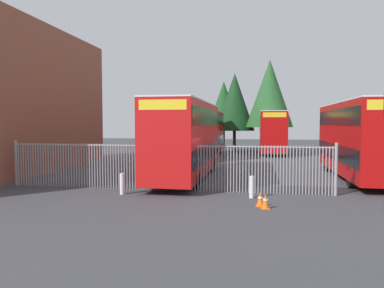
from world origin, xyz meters
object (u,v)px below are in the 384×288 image
double_decker_bus_behind_fence_left (358,137)px  double_decker_bus_far_back (272,131)px  double_decker_bus_behind_fence_right (205,132)px  traffic_cone_by_gate (265,201)px  bollard_center_front (252,187)px  double_decker_bus_near_gate (186,137)px  traffic_cone_mid_forecourt (260,199)px  bollard_near_left (122,184)px

double_decker_bus_behind_fence_left → double_decker_bus_far_back: (-4.16, 17.52, 0.00)m
double_decker_bus_behind_fence_right → traffic_cone_by_gate: bearing=-75.8°
bollard_center_front → double_decker_bus_near_gate: bearing=127.4°
double_decker_bus_behind_fence_left → traffic_cone_mid_forecourt: double_decker_bus_behind_fence_left is taller
bollard_near_left → traffic_cone_by_gate: size_ratio=1.61×
double_decker_bus_behind_fence_left → traffic_cone_mid_forecourt: (-5.60, -8.23, -2.13)m
double_decker_bus_far_back → bollard_center_front: double_decker_bus_far_back is taller
double_decker_bus_far_back → bollard_center_front: 24.35m
bollard_near_left → bollard_center_front: size_ratio=1.00×
double_decker_bus_near_gate → traffic_cone_mid_forecourt: size_ratio=18.32×
double_decker_bus_behind_fence_right → traffic_cone_mid_forecourt: double_decker_bus_behind_fence_right is taller
double_decker_bus_behind_fence_left → bollard_near_left: (-11.71, -6.88, -1.95)m
double_decker_bus_behind_fence_left → double_decker_bus_behind_fence_right: bearing=131.5°
traffic_cone_mid_forecourt → traffic_cone_by_gate: bearing=-62.5°
bollard_center_front → double_decker_bus_behind_fence_right: bearing=104.0°
double_decker_bus_far_back → traffic_cone_mid_forecourt: size_ratio=18.32×
double_decker_bus_behind_fence_left → bollard_near_left: 13.72m
double_decker_bus_behind_fence_left → bollard_center_front: bearing=-131.7°
double_decker_bus_near_gate → bollard_near_left: (-1.95, -5.18, -1.95)m
double_decker_bus_near_gate → double_decker_bus_behind_fence_right: size_ratio=1.00×
bollard_center_front → double_decker_bus_far_back: bearing=85.8°
double_decker_bus_behind_fence_left → double_decker_bus_behind_fence_right: same height
double_decker_bus_far_back → traffic_cone_by_gate: (-1.25, -26.11, -2.13)m
double_decker_bus_behind_fence_left → traffic_cone_by_gate: size_ratio=18.32×
double_decker_bus_near_gate → double_decker_bus_behind_fence_left: size_ratio=1.00×
bollard_center_front → traffic_cone_by_gate: (0.54, -1.91, -0.19)m
double_decker_bus_behind_fence_right → traffic_cone_by_gate: (5.19, -20.56, -2.13)m
double_decker_bus_near_gate → bollard_center_front: double_decker_bus_near_gate is taller
double_decker_bus_far_back → bollard_near_left: (-7.55, -24.40, -1.95)m
bollard_near_left → traffic_cone_by_gate: (6.30, -1.71, -0.19)m
double_decker_bus_far_back → bollard_near_left: bearing=-107.2°
double_decker_bus_near_gate → double_decker_bus_behind_fence_left: (9.77, 1.70, 0.00)m
double_decker_bus_near_gate → bollard_center_front: bearing=-52.6°
double_decker_bus_far_back → traffic_cone_mid_forecourt: double_decker_bus_far_back is taller
double_decker_bus_behind_fence_left → traffic_cone_mid_forecourt: size_ratio=18.32×
bollard_center_front → traffic_cone_by_gate: bollard_center_front is taller
double_decker_bus_behind_fence_right → traffic_cone_mid_forecourt: bearing=-76.1°
double_decker_bus_behind_fence_right → bollard_near_left: double_decker_bus_behind_fence_right is taller
double_decker_bus_near_gate → bollard_center_front: 6.57m
double_decker_bus_behind_fence_right → traffic_cone_by_gate: 21.31m
bollard_center_front → double_decker_bus_behind_fence_left: bearing=48.3°
traffic_cone_by_gate → double_decker_bus_behind_fence_right: bearing=104.2°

